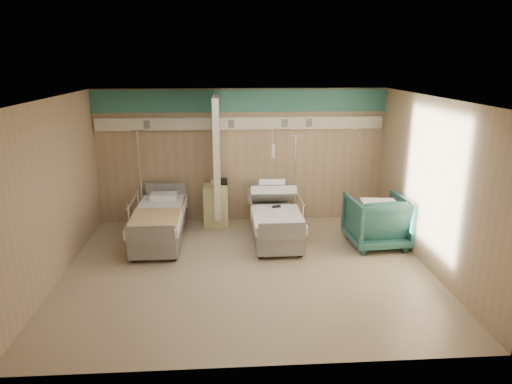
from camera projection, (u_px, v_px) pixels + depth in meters
ground at (247, 269)px, 7.59m from camera, size 6.00×5.00×0.00m
room_walls at (244, 157)px, 7.31m from camera, size 6.04×5.04×2.82m
bed_right at (275, 224)px, 8.78m from camera, size 1.00×2.16×0.63m
bed_left at (160, 226)px, 8.64m from camera, size 1.00×2.16×0.63m
bedside_cabinet at (216, 205)px, 9.54m from camera, size 0.50×0.48×0.85m
visitor_armchair at (377, 221)px, 8.46m from camera, size 1.10×1.13×0.96m
waffle_blanket at (380, 195)px, 8.29m from camera, size 0.68×0.62×0.07m
iv_stand_right at (294, 205)px, 9.66m from camera, size 0.34×0.34×1.88m
iv_stand_left at (143, 206)px, 9.52m from camera, size 0.36×0.36×2.02m
call_remote at (276, 206)px, 8.74m from camera, size 0.18×0.12×0.04m
tan_blanket at (155, 218)px, 8.11m from camera, size 0.88×1.09×0.04m
toiletry_bag at (222, 181)px, 9.50m from camera, size 0.24×0.15×0.13m
white_cup at (213, 183)px, 9.40m from camera, size 0.10×0.10×0.12m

